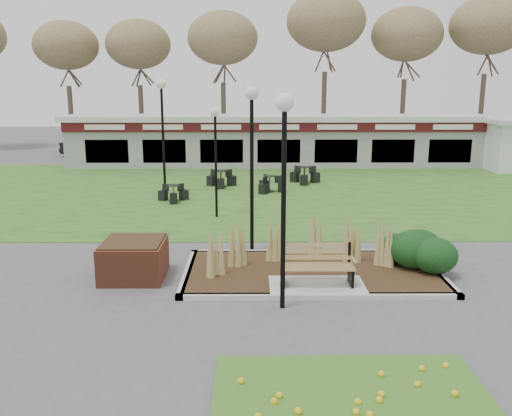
{
  "coord_description": "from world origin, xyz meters",
  "views": [
    {
      "loc": [
        -1.5,
        -11.66,
        4.66
      ],
      "look_at": [
        -1.4,
        2.0,
        1.53
      ],
      "focal_mm": 38.0,
      "sensor_mm": 36.0,
      "label": 1
    }
  ],
  "objects_px": {
    "lamp_post_near_right": "(284,155)",
    "lamp_post_mid_left": "(162,111)",
    "lamp_post_mid_right": "(215,138)",
    "bistro_set_b": "(173,196)",
    "lamp_post_near_left": "(252,133)",
    "bistro_set_a": "(221,181)",
    "car_black": "(93,146)",
    "park_bench": "(317,264)",
    "bistro_set_c": "(270,187)",
    "food_pavilion": "(278,140)",
    "brick_planter": "(134,259)",
    "bistro_set_d": "(305,178)"
  },
  "relations": [
    {
      "from": "lamp_post_near_right",
      "to": "lamp_post_mid_left",
      "type": "height_order",
      "value": "lamp_post_mid_left"
    },
    {
      "from": "lamp_post_mid_right",
      "to": "bistro_set_b",
      "type": "relative_size",
      "value": 3.13
    },
    {
      "from": "lamp_post_near_left",
      "to": "lamp_post_near_right",
      "type": "bearing_deg",
      "value": -80.94
    },
    {
      "from": "bistro_set_a",
      "to": "car_black",
      "type": "relative_size",
      "value": 0.35
    },
    {
      "from": "park_bench",
      "to": "lamp_post_mid_right",
      "type": "bearing_deg",
      "value": 111.73
    },
    {
      "from": "park_bench",
      "to": "bistro_set_b",
      "type": "height_order",
      "value": "park_bench"
    },
    {
      "from": "park_bench",
      "to": "bistro_set_c",
      "type": "distance_m",
      "value": 11.55
    },
    {
      "from": "lamp_post_near_left",
      "to": "lamp_post_mid_left",
      "type": "height_order",
      "value": "lamp_post_mid_left"
    },
    {
      "from": "food_pavilion",
      "to": "lamp_post_mid_right",
      "type": "relative_size",
      "value": 6.34
    },
    {
      "from": "bistro_set_c",
      "to": "car_black",
      "type": "distance_m",
      "value": 16.82
    },
    {
      "from": "bistro_set_a",
      "to": "bistro_set_b",
      "type": "relative_size",
      "value": 1.14
    },
    {
      "from": "brick_planter",
      "to": "bistro_set_c",
      "type": "bearing_deg",
      "value": 71.18
    },
    {
      "from": "bistro_set_c",
      "to": "bistro_set_d",
      "type": "xyz_separation_m",
      "value": [
        1.75,
        2.15,
        0.02
      ]
    },
    {
      "from": "brick_planter",
      "to": "lamp_post_near_left",
      "type": "height_order",
      "value": "lamp_post_near_left"
    },
    {
      "from": "bistro_set_d",
      "to": "lamp_post_near_right",
      "type": "bearing_deg",
      "value": -97.23
    },
    {
      "from": "bistro_set_b",
      "to": "bistro_set_c",
      "type": "distance_m",
      "value": 4.4
    },
    {
      "from": "bistro_set_d",
      "to": "lamp_post_mid_right",
      "type": "bearing_deg",
      "value": -119.43
    },
    {
      "from": "lamp_post_near_left",
      "to": "bistro_set_c",
      "type": "height_order",
      "value": "lamp_post_near_left"
    },
    {
      "from": "lamp_post_mid_left",
      "to": "lamp_post_near_right",
      "type": "bearing_deg",
      "value": -70.21
    },
    {
      "from": "bistro_set_c",
      "to": "bistro_set_d",
      "type": "bearing_deg",
      "value": 50.79
    },
    {
      "from": "bistro_set_c",
      "to": "bistro_set_a",
      "type": "bearing_deg",
      "value": 149.96
    },
    {
      "from": "lamp_post_mid_right",
      "to": "bistro_set_a",
      "type": "distance_m",
      "value": 6.38
    },
    {
      "from": "food_pavilion",
      "to": "car_black",
      "type": "bearing_deg",
      "value": 160.56
    },
    {
      "from": "bistro_set_c",
      "to": "car_black",
      "type": "xyz_separation_m",
      "value": [
        -11.32,
        12.44,
        0.41
      ]
    },
    {
      "from": "lamp_post_mid_right",
      "to": "bistro_set_d",
      "type": "bearing_deg",
      "value": 60.57
    },
    {
      "from": "brick_planter",
      "to": "food_pavilion",
      "type": "height_order",
      "value": "food_pavilion"
    },
    {
      "from": "lamp_post_near_left",
      "to": "lamp_post_mid_left",
      "type": "relative_size",
      "value": 0.95
    },
    {
      "from": "bistro_set_c",
      "to": "car_black",
      "type": "relative_size",
      "value": 0.33
    },
    {
      "from": "park_bench",
      "to": "food_pavilion",
      "type": "bearing_deg",
      "value": 90.0
    },
    {
      "from": "lamp_post_mid_left",
      "to": "bistro_set_d",
      "type": "relative_size",
      "value": 3.33
    },
    {
      "from": "food_pavilion",
      "to": "bistro_set_d",
      "type": "height_order",
      "value": "food_pavilion"
    },
    {
      "from": "food_pavilion",
      "to": "lamp_post_near_right",
      "type": "bearing_deg",
      "value": -92.35
    },
    {
      "from": "park_bench",
      "to": "bistro_set_b",
      "type": "xyz_separation_m",
      "value": [
        -4.69,
        9.6,
        -0.35
      ]
    },
    {
      "from": "brick_planter",
      "to": "car_black",
      "type": "bearing_deg",
      "value": 108.23
    },
    {
      "from": "park_bench",
      "to": "lamp_post_mid_right",
      "type": "xyz_separation_m",
      "value": [
        -2.77,
        6.95,
        2.24
      ]
    },
    {
      "from": "lamp_post_near_right",
      "to": "car_black",
      "type": "relative_size",
      "value": 1.12
    },
    {
      "from": "brick_planter",
      "to": "lamp_post_near_right",
      "type": "bearing_deg",
      "value": -27.85
    },
    {
      "from": "food_pavilion",
      "to": "bistro_set_b",
      "type": "relative_size",
      "value": 19.84
    },
    {
      "from": "park_bench",
      "to": "bistro_set_a",
      "type": "height_order",
      "value": "park_bench"
    },
    {
      "from": "brick_planter",
      "to": "bistro_set_d",
      "type": "bearing_deg",
      "value": 67.23
    },
    {
      "from": "bistro_set_d",
      "to": "car_black",
      "type": "relative_size",
      "value": 0.36
    },
    {
      "from": "brick_planter",
      "to": "bistro_set_d",
      "type": "distance_m",
      "value": 14.01
    },
    {
      "from": "lamp_post_near_right",
      "to": "bistro_set_b",
      "type": "relative_size",
      "value": 3.63
    },
    {
      "from": "lamp_post_near_left",
      "to": "lamp_post_near_right",
      "type": "xyz_separation_m",
      "value": [
        0.65,
        -4.07,
        -0.09
      ]
    },
    {
      "from": "lamp_post_mid_left",
      "to": "car_black",
      "type": "xyz_separation_m",
      "value": [
        -6.77,
        12.82,
        -2.88
      ]
    },
    {
      "from": "lamp_post_mid_right",
      "to": "lamp_post_mid_left",
      "type": "bearing_deg",
      "value": 120.76
    },
    {
      "from": "lamp_post_near_left",
      "to": "lamp_post_mid_left",
      "type": "bearing_deg",
      "value": 114.67
    },
    {
      "from": "lamp_post_mid_left",
      "to": "bistro_set_a",
      "type": "relative_size",
      "value": 3.44
    },
    {
      "from": "lamp_post_near_right",
      "to": "bistro_set_c",
      "type": "relative_size",
      "value": 3.36
    },
    {
      "from": "car_black",
      "to": "park_bench",
      "type": "bearing_deg",
      "value": -154.07
    }
  ]
}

